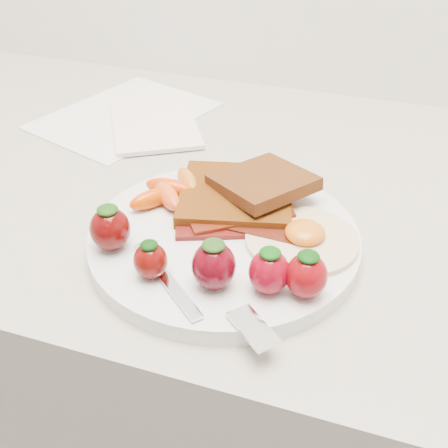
% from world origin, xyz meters
% --- Properties ---
extents(counter, '(2.00, 0.60, 0.90)m').
position_xyz_m(counter, '(0.00, 1.70, 0.45)').
color(counter, gray).
rests_on(counter, ground).
extents(plate, '(0.27, 0.27, 0.02)m').
position_xyz_m(plate, '(-0.03, 1.57, 0.91)').
color(plate, silver).
rests_on(plate, counter).
extents(toast_lower, '(0.14, 0.14, 0.01)m').
position_xyz_m(toast_lower, '(-0.03, 1.63, 0.93)').
color(toast_lower, '#381906').
rests_on(toast_lower, plate).
extents(toast_upper, '(0.13, 0.13, 0.02)m').
position_xyz_m(toast_upper, '(-0.01, 1.64, 0.94)').
color(toast_upper, black).
rests_on(toast_upper, toast_lower).
extents(fried_egg, '(0.13, 0.13, 0.02)m').
position_xyz_m(fried_egg, '(0.05, 1.58, 0.92)').
color(fried_egg, white).
rests_on(fried_egg, plate).
extents(bacon_strips, '(0.12, 0.09, 0.01)m').
position_xyz_m(bacon_strips, '(-0.02, 1.58, 0.92)').
color(bacon_strips, '#3E0708').
rests_on(bacon_strips, plate).
extents(baby_carrots, '(0.07, 0.10, 0.02)m').
position_xyz_m(baby_carrots, '(-0.10, 1.61, 0.93)').
color(baby_carrots, red).
rests_on(baby_carrots, plate).
extents(strawberries, '(0.23, 0.06, 0.05)m').
position_xyz_m(strawberries, '(-0.02, 1.50, 0.94)').
color(strawberries, '#480404').
rests_on(strawberries, plate).
extents(fork, '(0.16, 0.10, 0.00)m').
position_xyz_m(fork, '(-0.01, 1.47, 0.92)').
color(fork, silver).
rests_on(fork, plate).
extents(paper_sheet, '(0.25, 0.29, 0.00)m').
position_xyz_m(paper_sheet, '(-0.27, 1.82, 0.90)').
color(paper_sheet, silver).
rests_on(paper_sheet, counter).
extents(notepad, '(0.18, 0.20, 0.01)m').
position_xyz_m(notepad, '(-0.21, 1.80, 0.91)').
color(notepad, silver).
rests_on(notepad, paper_sheet).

